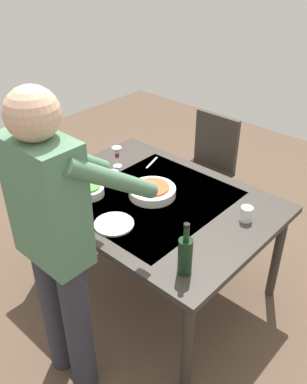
{
  "coord_description": "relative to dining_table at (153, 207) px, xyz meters",
  "views": [
    {
      "loc": [
        -1.46,
        1.61,
        2.17
      ],
      "look_at": [
        0.0,
        0.0,
        0.78
      ],
      "focal_mm": 38.75,
      "sensor_mm": 36.0,
      "label": 1
    }
  ],
  "objects": [
    {
      "name": "ground_plane",
      "position": [
        0.0,
        0.0,
        -0.67
      ],
      "size": [
        6.0,
        6.0,
        0.0
      ],
      "primitive_type": "plane",
      "color": "brown"
    },
    {
      "name": "dining_table",
      "position": [
        0.0,
        0.0,
        0.0
      ],
      "size": [
        1.48,
        1.1,
        0.73
      ],
      "color": "#332D28",
      "rests_on": "ground_plane"
    },
    {
      "name": "chair_near",
      "position": [
        0.24,
        -0.93,
        -0.14
      ],
      "size": [
        0.4,
        0.4,
        0.91
      ],
      "color": "black",
      "rests_on": "ground_plane"
    },
    {
      "name": "person_server",
      "position": [
        -0.13,
        0.81,
        0.3
      ],
      "size": [
        0.42,
        0.61,
        1.69
      ],
      "color": "#2D2D38",
      "rests_on": "ground_plane"
    },
    {
      "name": "wine_bottle",
      "position": [
        -0.55,
        0.39,
        0.18
      ],
      "size": [
        0.07,
        0.07,
        0.3
      ],
      "color": "black",
      "rests_on": "dining_table"
    },
    {
      "name": "wine_glass_left",
      "position": [
        0.47,
        -0.14,
        0.17
      ],
      "size": [
        0.07,
        0.07,
        0.15
      ],
      "color": "white",
      "rests_on": "dining_table"
    },
    {
      "name": "water_cup_near_left",
      "position": [
        0.31,
        0.05,
        0.11
      ],
      "size": [
        0.08,
        0.08,
        0.1
      ],
      "primitive_type": "cylinder",
      "color": "silver",
      "rests_on": "dining_table"
    },
    {
      "name": "water_cup_near_right",
      "position": [
        -0.55,
        -0.19,
        0.11
      ],
      "size": [
        0.07,
        0.07,
        0.09
      ],
      "primitive_type": "cylinder",
      "color": "silver",
      "rests_on": "dining_table"
    },
    {
      "name": "serving_bowl_pasta",
      "position": [
        0.03,
        -0.02,
        0.1
      ],
      "size": [
        0.3,
        0.3,
        0.07
      ],
      "color": "white",
      "rests_on": "dining_table"
    },
    {
      "name": "side_bowl_salad",
      "position": [
        0.33,
        0.24,
        0.1
      ],
      "size": [
        0.18,
        0.18,
        0.07
      ],
      "color": "white",
      "rests_on": "dining_table"
    },
    {
      "name": "dinner_plate_near",
      "position": [
        -0.01,
        0.35,
        0.07
      ],
      "size": [
        0.23,
        0.23,
        0.01
      ],
      "primitive_type": "cylinder",
      "color": "white",
      "rests_on": "dining_table"
    },
    {
      "name": "table_fork",
      "position": [
        0.33,
        -0.34,
        0.07
      ],
      "size": [
        0.07,
        0.18,
        0.0
      ],
      "primitive_type": "cube",
      "rotation": [
        0.0,
        0.0,
        0.31
      ],
      "color": "silver",
      "rests_on": "dining_table"
    }
  ]
}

